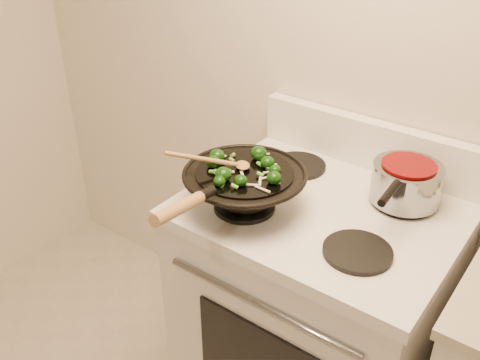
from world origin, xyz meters
The scene contains 5 objects.
stove centered at (-0.11, 1.17, 0.47)m, with size 0.78×0.67×1.08m.
wok centered at (-0.29, 1.02, 0.99)m, with size 0.35×0.59×0.20m.
stirfry centered at (-0.30, 1.02, 1.06)m, with size 0.24×0.25×0.04m.
wooden_spoon centered at (-0.35, 0.99, 1.07)m, with size 0.19×0.20×0.07m.
saucepan centered at (0.07, 1.32, 0.99)m, with size 0.20×0.32×0.12m.
Camera 1 is at (0.48, -0.03, 1.78)m, focal length 40.00 mm.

